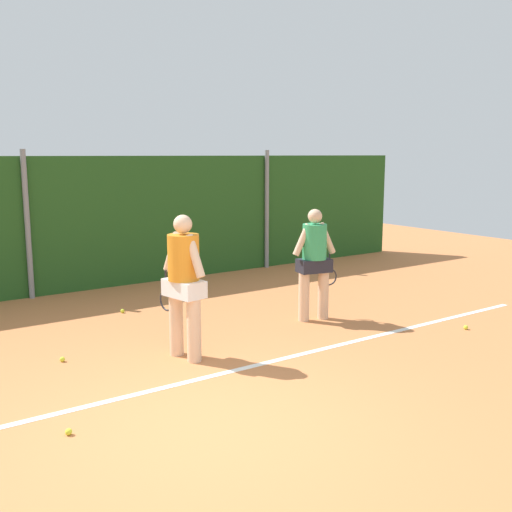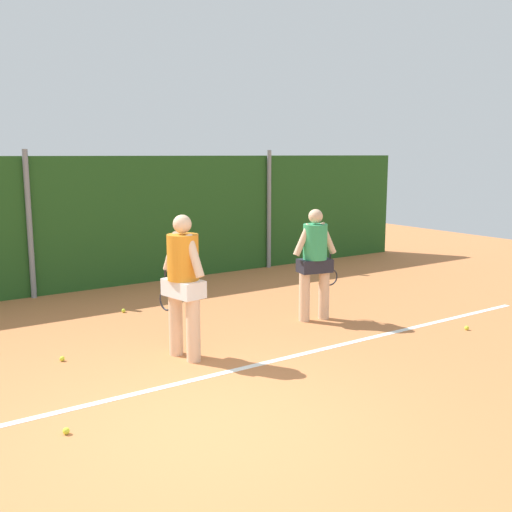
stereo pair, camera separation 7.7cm
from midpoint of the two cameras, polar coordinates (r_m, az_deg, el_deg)
name	(u,v)px [view 1 (the left image)]	position (r m, az deg, el deg)	size (l,w,h in m)	color
ground_plane	(126,369)	(7.67, -12.71, -10.56)	(28.54, 28.54, 0.00)	#C67542
hedge_fence_backdrop	(25,228)	(11.72, -21.50, 2.57)	(18.55, 0.25, 2.60)	#23511E
fence_post_center	(27,225)	(11.54, -21.32, 2.79)	(0.10, 0.10, 2.73)	gray
fence_post_right	(267,210)	(13.78, 0.89, 4.49)	(0.10, 0.10, 2.73)	gray
court_baseline_paint	(154,390)	(6.96, -10.11, -12.58)	(13.56, 0.10, 0.01)	white
player_foreground_near	(184,279)	(7.65, -7.26, -2.21)	(0.42, 0.83, 1.88)	beige
player_midcourt	(314,258)	(9.43, 5.41, -0.24)	(0.82, 0.41, 1.79)	beige
tennis_ball_2	(62,359)	(8.12, -18.40, -9.42)	(0.07, 0.07, 0.07)	#CCDB33
tennis_ball_4	(122,311)	(10.25, -12.94, -5.18)	(0.07, 0.07, 0.07)	#CCDB33
tennis_ball_5	(466,327)	(9.61, 19.33, -6.50)	(0.07, 0.07, 0.07)	#CCDB33
tennis_ball_8	(69,432)	(6.14, -17.95, -15.80)	(0.07, 0.07, 0.07)	#CCDB33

